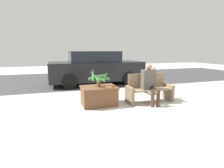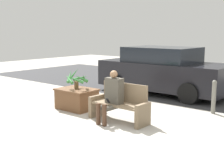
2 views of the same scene
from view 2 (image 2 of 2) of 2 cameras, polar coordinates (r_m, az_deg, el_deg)
The scene contains 8 objects.
ground_plane at distance 6.82m, azimuth -0.30°, elevation -7.99°, with size 30.00×30.00×0.00m, color #ADA89E.
road_surface at distance 11.69m, azimuth 18.29°, elevation -1.00°, with size 20.00×6.00×0.01m, color #38383A.
bench at distance 7.24m, azimuth 1.48°, elevation -3.75°, with size 1.45×0.51×0.87m.
person_seated at distance 7.10m, azimuth -0.05°, elevation -2.02°, with size 0.40×0.61×1.19m.
planter_box at distance 8.40m, azimuth -6.48°, elevation -2.60°, with size 1.02×0.77×0.55m.
potted_plant at distance 8.29m, azimuth -6.57°, elevation 1.03°, with size 0.63×0.66×0.55m.
parked_car at distance 10.51m, azimuth 9.44°, elevation 2.38°, with size 4.32×1.98×1.55m.
bollard_post at distance 8.27m, azimuth 18.12°, elevation -2.12°, with size 0.12×0.12×0.86m.
Camera 2 is at (4.21, -4.95, 2.07)m, focal length 50.00 mm.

